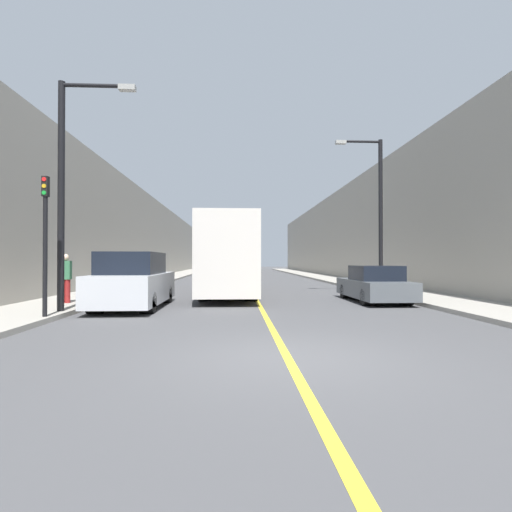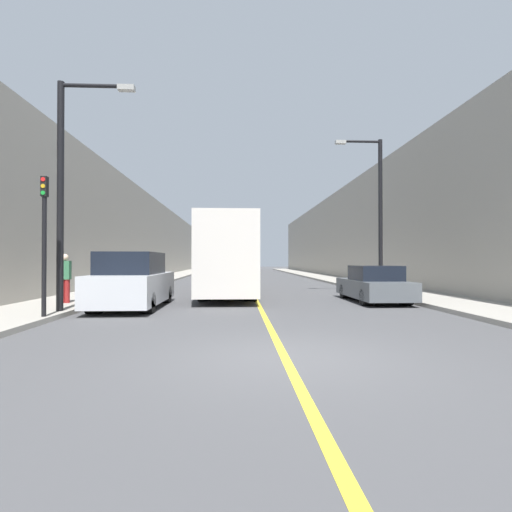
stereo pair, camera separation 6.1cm
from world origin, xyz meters
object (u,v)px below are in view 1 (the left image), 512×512
bus (230,256)px  street_lamp_left (68,180)px  traffic_light (45,240)px  pedestrian (65,278)px  car_right_near (374,285)px  parked_suv_left (134,282)px  street_lamp_right (377,205)px

bus → street_lamp_left: size_ratio=1.79×
traffic_light → pedestrian: bearing=104.8°
bus → car_right_near: (5.86, -4.42, -1.21)m
bus → car_right_near: size_ratio=2.71×
car_right_near → parked_suv_left: bearing=-169.6°
parked_suv_left → traffic_light: size_ratio=1.32×
street_lamp_left → traffic_light: street_lamp_left is taller
street_lamp_left → pedestrian: (-1.02, 2.29, -3.03)m
street_lamp_right → traffic_light: (-11.94, -7.88, -2.09)m
street_lamp_right → street_lamp_left: bearing=-150.6°
traffic_light → street_lamp_left: bearing=85.3°
bus → traffic_light: traffic_light is taller
parked_suv_left → bus: bearing=62.1°
parked_suv_left → car_right_near: bearing=10.4°
bus → parked_suv_left: bus is taller
street_lamp_left → street_lamp_right: 13.59m
parked_suv_left → pedestrian: size_ratio=2.87×
street_lamp_left → traffic_light: (-0.10, -1.20, -1.86)m
bus → street_lamp_right: street_lamp_right is taller
bus → street_lamp_right: bearing=-10.1°
bus → pedestrian: 8.10m
car_right_near → traffic_light: 11.78m
parked_suv_left → car_right_near: 9.25m
street_lamp_left → street_lamp_right: street_lamp_right is taller
car_right_near → traffic_light: size_ratio=1.21×
car_right_near → pedestrian: pedestrian is taller
bus → traffic_light: size_ratio=3.27×
bus → parked_suv_left: (-3.23, -6.09, -0.97)m
street_lamp_right → car_right_near: bearing=-111.7°
street_lamp_left → pedestrian: bearing=114.0°
car_right_near → pedestrian: 11.67m
parked_suv_left → pedestrian: 2.55m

